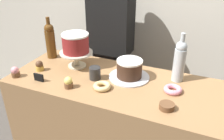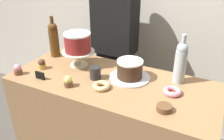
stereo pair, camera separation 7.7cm
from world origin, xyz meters
TOP-DOWN VIEW (x-y plane):
  - display_counter at (0.00, 0.00)m, footprint 1.38×0.60m
  - cake_stand_pedestal at (-0.32, 0.10)m, footprint 0.24×0.24m
  - white_layer_cake at (-0.32, 0.10)m, footprint 0.19×0.19m
  - silver_serving_platter at (0.09, 0.09)m, footprint 0.27×0.27m
  - chocolate_round_cake at (0.09, 0.09)m, footprint 0.17×0.17m
  - wine_bottle_clear at (0.39, 0.18)m, footprint 0.08×0.08m
  - wine_bottle_amber at (-0.59, 0.16)m, footprint 0.08×0.08m
  - cupcake_chocolate at (-0.53, -0.07)m, footprint 0.06×0.06m
  - cupcake_lemon at (-0.22, -0.19)m, footprint 0.06×0.06m
  - cupcake_strawberry at (-0.62, -0.21)m, footprint 0.06×0.06m
  - donut_pink at (0.39, 0.02)m, footprint 0.11×0.11m
  - donut_glazed at (-0.02, -0.11)m, footprint 0.11×0.11m
  - cookie_stack at (0.40, -0.16)m, footprint 0.08×0.08m
  - price_sign_chalkboard at (-0.44, -0.19)m, footprint 0.07×0.01m
  - coffee_cup_ceramic at (-0.11, -0.02)m, footprint 0.08×0.08m
  - barista_figure at (-0.25, 0.55)m, footprint 0.36×0.22m

SIDE VIEW (x-z plane):
  - display_counter at x=0.00m, z-range 0.00..0.90m
  - barista_figure at x=-0.25m, z-range 0.04..1.64m
  - silver_serving_platter at x=0.09m, z-range 0.90..0.91m
  - donut_pink at x=0.39m, z-range 0.90..0.93m
  - donut_glazed at x=-0.02m, z-range 0.90..0.93m
  - cookie_stack at x=0.40m, z-range 0.90..0.93m
  - price_sign_chalkboard at x=-0.44m, z-range 0.90..0.95m
  - cupcake_chocolate at x=-0.53m, z-range 0.90..0.97m
  - cupcake_lemon at x=-0.22m, z-range 0.90..0.97m
  - cupcake_strawberry at x=-0.62m, z-range 0.90..0.97m
  - coffee_cup_ceramic at x=-0.11m, z-range 0.90..0.98m
  - chocolate_round_cake at x=0.09m, z-range 0.91..1.03m
  - cake_stand_pedestal at x=-0.32m, z-range 0.92..1.03m
  - wine_bottle_clear at x=0.39m, z-range 0.88..1.20m
  - wine_bottle_amber at x=-0.59m, z-range 0.88..1.20m
  - white_layer_cake at x=-0.32m, z-range 1.01..1.15m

